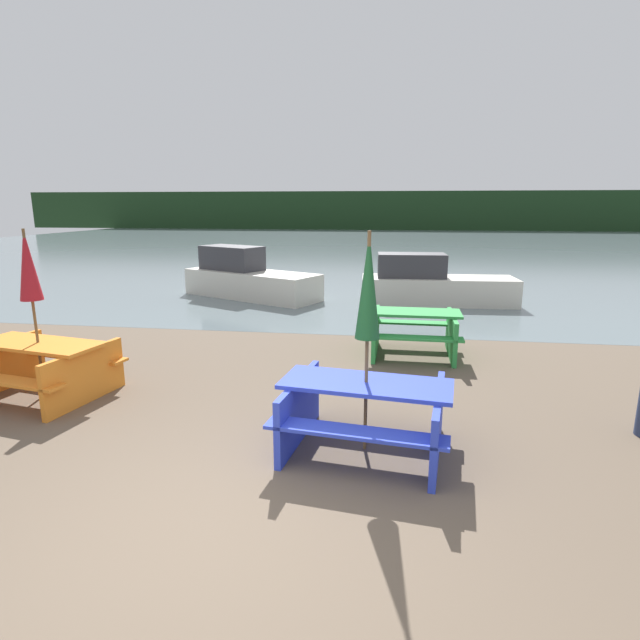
{
  "coord_description": "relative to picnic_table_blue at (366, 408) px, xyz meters",
  "views": [
    {
      "loc": [
        1.39,
        -3.3,
        2.55
      ],
      "look_at": [
        0.35,
        3.99,
        0.85
      ],
      "focal_mm": 28.0,
      "sensor_mm": 36.0,
      "label": 1
    }
  ],
  "objects": [
    {
      "name": "far_treeline",
      "position": [
        -1.18,
        49.73,
        1.54
      ],
      "size": [
        80.0,
        1.6,
        4.0
      ],
      "color": "#193319",
      "rests_on": "water"
    },
    {
      "name": "water",
      "position": [
        -1.18,
        29.73,
        -0.46
      ],
      "size": [
        60.0,
        50.0,
        0.0
      ],
      "color": "slate",
      "rests_on": "ground_plane"
    },
    {
      "name": "umbrella_crimson",
      "position": [
        -4.43,
        0.91,
        1.31
      ],
      "size": [
        0.28,
        0.28,
        2.26
      ],
      "color": "brown",
      "rests_on": "ground_plane"
    },
    {
      "name": "boat_second",
      "position": [
        -3.81,
        8.67,
        0.06
      ],
      "size": [
        4.22,
        2.96,
        1.41
      ],
      "rotation": [
        0.0,
        0.0,
        -0.46
      ],
      "color": "beige",
      "rests_on": "water"
    },
    {
      "name": "boat",
      "position": [
        1.31,
        8.41,
        0.03
      ],
      "size": [
        4.03,
        1.47,
        1.32
      ],
      "rotation": [
        0.0,
        0.0,
        0.05
      ],
      "color": "beige",
      "rests_on": "water"
    },
    {
      "name": "picnic_table_orange",
      "position": [
        -4.43,
        0.91,
        -0.01
      ],
      "size": [
        1.97,
        1.68,
        0.76
      ],
      "rotation": [
        0.0,
        0.0,
        -0.19
      ],
      "color": "orange",
      "rests_on": "ground_plane"
    },
    {
      "name": "ground_plane",
      "position": [
        -1.18,
        -1.62,
        -0.46
      ],
      "size": [
        60.0,
        60.0,
        0.0
      ],
      "primitive_type": "plane",
      "color": "brown"
    },
    {
      "name": "picnic_table_blue",
      "position": [
        0.0,
        0.0,
        0.0
      ],
      "size": [
        1.93,
        1.6,
        0.76
      ],
      "rotation": [
        0.0,
        0.0,
        -0.13
      ],
      "color": "blue",
      "rests_on": "ground_plane"
    },
    {
      "name": "umbrella_darkgreen",
      "position": [
        0.0,
        -0.0,
        1.28
      ],
      "size": [
        0.25,
        0.25,
        2.31
      ],
      "color": "brown",
      "rests_on": "ground_plane"
    },
    {
      "name": "picnic_table_green",
      "position": [
        0.63,
        3.6,
        0.0
      ],
      "size": [
        1.6,
        1.41,
        0.77
      ],
      "rotation": [
        0.0,
        0.0,
        -0.02
      ],
      "color": "green",
      "rests_on": "ground_plane"
    }
  ]
}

